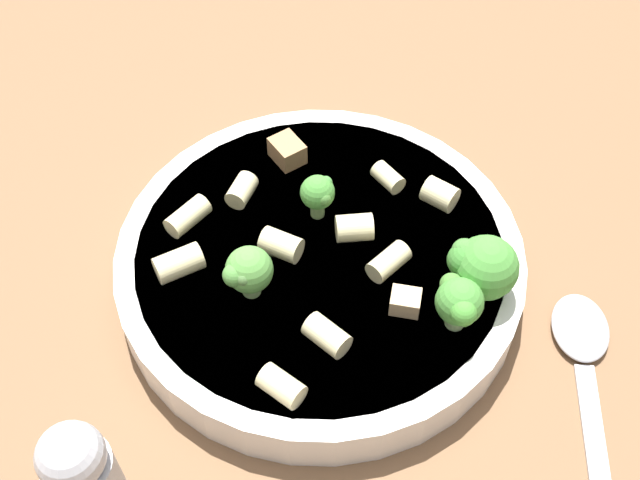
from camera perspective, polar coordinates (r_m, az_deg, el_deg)
name	(u,v)px	position (r m, az deg, el deg)	size (l,w,h in m)	color
ground_plane	(320,280)	(0.54, 0.00, -2.84)	(2.00, 2.00, 0.00)	brown
pasta_bowl	(320,262)	(0.52, 0.00, -1.60)	(0.26, 0.26, 0.03)	silver
broccoli_floret_0	(318,194)	(0.51, -0.13, 3.32)	(0.02, 0.02, 0.03)	#84AD60
broccoli_floret_1	(459,302)	(0.47, 9.86, -4.40)	(0.04, 0.03, 0.04)	#9EC175
broccoli_floret_2	(248,271)	(0.47, -5.16, -2.24)	(0.03, 0.03, 0.04)	#84AD60
broccoli_floret_3	(482,266)	(0.48, 11.44, -1.84)	(0.04, 0.04, 0.04)	#93B766
rigatoni_0	(388,177)	(0.54, 4.85, 4.46)	(0.01, 0.01, 0.02)	beige
rigatoni_1	(351,222)	(0.51, 2.20, 1.26)	(0.02, 0.02, 0.02)	beige
rigatoni_2	(440,194)	(0.53, 8.51, 3.25)	(0.02, 0.02, 0.02)	beige
rigatoni_3	(327,335)	(0.46, 0.49, -6.79)	(0.02, 0.02, 0.03)	beige
rigatoni_4	(281,245)	(0.50, -2.78, -0.35)	(0.02, 0.02, 0.03)	beige
rigatoni_5	(188,216)	(0.52, -9.38, 1.68)	(0.01, 0.01, 0.03)	beige
rigatoni_6	(389,262)	(0.50, 4.90, -1.55)	(0.01, 0.01, 0.03)	beige
rigatoni_7	(242,190)	(0.53, -5.59, 3.54)	(0.01, 0.01, 0.02)	beige
rigatoni_8	(281,386)	(0.45, -2.76, -10.33)	(0.02, 0.02, 0.03)	beige
rigatoni_9	(179,263)	(0.50, -10.01, -1.63)	(0.02, 0.02, 0.03)	beige
chicken_chunk_0	(287,151)	(0.56, -2.35, 6.36)	(0.02, 0.02, 0.02)	#A87A4C
chicken_chunk_1	(405,302)	(0.48, 6.09, -4.38)	(0.02, 0.02, 0.01)	tan
pepper_shaker	(83,477)	(0.44, -16.49, -15.83)	(0.04, 0.04, 0.09)	#B2B2B7
spoon	(584,357)	(0.53, 18.27, -7.88)	(0.15, 0.10, 0.01)	#B2B2B7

